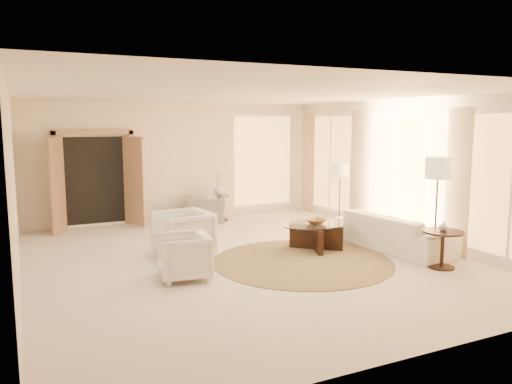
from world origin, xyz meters
name	(u,v)px	position (x,y,z in m)	size (l,w,h in m)	color
room	(245,179)	(0.00, 0.00, 1.40)	(7.04, 8.04, 2.83)	beige
windows_right	(400,172)	(3.45, 0.10, 1.35)	(0.10, 6.40, 2.40)	#FCB664
window_back_corner	(263,161)	(2.30, 3.95, 1.35)	(1.70, 0.10, 2.40)	#FCB664
curtains_right	(370,171)	(3.40, 1.00, 1.30)	(0.06, 5.20, 2.60)	tan
french_doors	(96,180)	(-1.90, 3.82, 1.07)	(1.95, 0.66, 2.16)	tan
area_rug	(302,261)	(0.82, -0.54, 0.01)	(3.05, 3.05, 0.01)	#45361F
sofa	(393,232)	(2.76, -0.55, 0.33)	(2.29, 0.90, 0.67)	white
armchair_left	(183,232)	(-0.91, 0.60, 0.45)	(0.88, 0.82, 0.90)	white
armchair_right	(184,254)	(-1.27, -0.56, 0.38)	(0.74, 0.69, 0.76)	white
accent_chair	(205,205)	(0.49, 3.40, 0.41)	(0.93, 0.60, 0.81)	gray
coffee_table	(316,233)	(1.47, 0.07, 0.31)	(1.59, 1.59, 0.49)	black
end_table	(443,243)	(2.67, -1.83, 0.42)	(0.65, 0.65, 0.61)	black
side_table	(219,205)	(0.86, 3.40, 0.38)	(0.54, 0.54, 0.62)	black
floor_lamp_near	(340,173)	(2.90, 1.37, 1.25)	(0.35, 0.35, 1.46)	black
floor_lamp_far	(438,173)	(2.90, -1.43, 1.50)	(0.43, 0.43, 1.77)	black
bowl	(316,221)	(1.47, 0.07, 0.53)	(0.34, 0.34, 0.08)	brown
end_vase	(443,226)	(2.67, -1.83, 0.69)	(0.15, 0.15, 0.16)	silver
side_vase	(219,189)	(0.86, 3.40, 0.75)	(0.26, 0.26, 0.27)	silver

